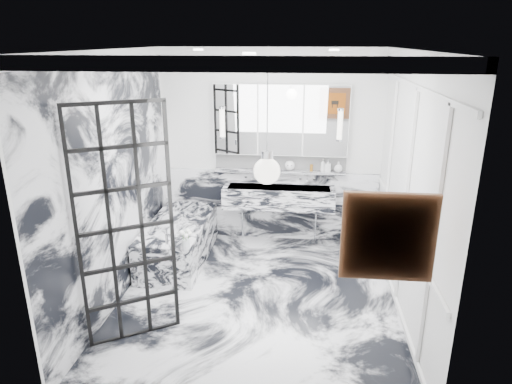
# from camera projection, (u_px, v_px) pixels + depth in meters

# --- Properties ---
(floor) EXTENTS (3.60, 3.60, 0.00)m
(floor) POSITION_uv_depth(u_px,v_px,m) (257.00, 298.00, 5.37)
(floor) COLOR white
(floor) RESTS_ON ground
(ceiling) EXTENTS (3.60, 3.60, 0.00)m
(ceiling) POSITION_uv_depth(u_px,v_px,m) (257.00, 50.00, 4.48)
(ceiling) COLOR white
(ceiling) RESTS_ON wall_back
(wall_back) EXTENTS (3.60, 0.00, 3.60)m
(wall_back) POSITION_uv_depth(u_px,v_px,m) (270.00, 148.00, 6.62)
(wall_back) COLOR white
(wall_back) RESTS_ON floor
(wall_front) EXTENTS (3.60, 0.00, 3.60)m
(wall_front) POSITION_uv_depth(u_px,v_px,m) (229.00, 262.00, 3.23)
(wall_front) COLOR white
(wall_front) RESTS_ON floor
(wall_left) EXTENTS (0.00, 3.60, 3.60)m
(wall_left) POSITION_uv_depth(u_px,v_px,m) (115.00, 180.00, 5.09)
(wall_left) COLOR white
(wall_left) RESTS_ON floor
(wall_right) EXTENTS (0.00, 3.60, 3.60)m
(wall_right) POSITION_uv_depth(u_px,v_px,m) (409.00, 190.00, 4.76)
(wall_right) COLOR white
(wall_right) RESTS_ON floor
(marble_clad_back) EXTENTS (3.18, 0.05, 1.05)m
(marble_clad_back) POSITION_uv_depth(u_px,v_px,m) (269.00, 205.00, 6.88)
(marble_clad_back) COLOR white
(marble_clad_back) RESTS_ON floor
(marble_clad_left) EXTENTS (0.02, 3.56, 2.68)m
(marble_clad_left) POSITION_uv_depth(u_px,v_px,m) (116.00, 185.00, 5.11)
(marble_clad_left) COLOR white
(marble_clad_left) RESTS_ON floor
(panel_molding) EXTENTS (0.03, 3.40, 2.30)m
(panel_molding) POSITION_uv_depth(u_px,v_px,m) (406.00, 199.00, 4.79)
(panel_molding) COLOR white
(panel_molding) RESTS_ON floor
(soap_bottle_a) EXTENTS (0.09, 0.09, 0.19)m
(soap_bottle_a) POSITION_uv_depth(u_px,v_px,m) (323.00, 165.00, 6.53)
(soap_bottle_a) COLOR #8C5919
(soap_bottle_a) RESTS_ON ledge
(soap_bottle_b) EXTENTS (0.09, 0.09, 0.18)m
(soap_bottle_b) POSITION_uv_depth(u_px,v_px,m) (328.00, 166.00, 6.52)
(soap_bottle_b) COLOR #4C4C51
(soap_bottle_b) RESTS_ON ledge
(soap_bottle_c) EXTENTS (0.14, 0.14, 0.15)m
(soap_bottle_c) POSITION_uv_depth(u_px,v_px,m) (338.00, 167.00, 6.51)
(soap_bottle_c) COLOR silver
(soap_bottle_c) RESTS_ON ledge
(face_pot) EXTENTS (0.15, 0.15, 0.15)m
(face_pot) POSITION_uv_depth(u_px,v_px,m) (290.00, 166.00, 6.58)
(face_pot) COLOR white
(face_pot) RESTS_ON ledge
(amber_bottle) EXTENTS (0.04, 0.04, 0.10)m
(amber_bottle) POSITION_uv_depth(u_px,v_px,m) (311.00, 168.00, 6.56)
(amber_bottle) COLOR #8C5919
(amber_bottle) RESTS_ON ledge
(flower_vase) EXTENTS (0.08, 0.08, 0.12)m
(flower_vase) POSITION_uv_depth(u_px,v_px,m) (186.00, 244.00, 5.36)
(flower_vase) COLOR silver
(flower_vase) RESTS_ON bathtub
(crittall_door) EXTENTS (0.78, 0.49, 2.38)m
(crittall_door) POSITION_uv_depth(u_px,v_px,m) (126.00, 228.00, 4.34)
(crittall_door) COLOR black
(crittall_door) RESTS_ON floor
(artwork) EXTENTS (0.53, 0.05, 0.53)m
(artwork) POSITION_uv_depth(u_px,v_px,m) (388.00, 237.00, 3.08)
(artwork) COLOR #CC5914
(artwork) RESTS_ON wall_front
(pendant_light) EXTENTS (0.22, 0.22, 0.22)m
(pendant_light) POSITION_uv_depth(u_px,v_px,m) (267.00, 171.00, 3.71)
(pendant_light) COLOR white
(pendant_light) RESTS_ON ceiling
(trough_sink) EXTENTS (1.60, 0.45, 0.30)m
(trough_sink) POSITION_uv_depth(u_px,v_px,m) (279.00, 197.00, 6.59)
(trough_sink) COLOR silver
(trough_sink) RESTS_ON wall_back
(ledge) EXTENTS (1.90, 0.14, 0.04)m
(ledge) POSITION_uv_depth(u_px,v_px,m) (280.00, 171.00, 6.64)
(ledge) COLOR silver
(ledge) RESTS_ON wall_back
(subway_tile) EXTENTS (1.90, 0.03, 0.23)m
(subway_tile) POSITION_uv_depth(u_px,v_px,m) (280.00, 161.00, 6.65)
(subway_tile) COLOR white
(subway_tile) RESTS_ON wall_back
(mirror_cabinet) EXTENTS (1.90, 0.16, 1.00)m
(mirror_cabinet) POSITION_uv_depth(u_px,v_px,m) (281.00, 120.00, 6.40)
(mirror_cabinet) COLOR white
(mirror_cabinet) RESTS_ON wall_back
(sconce_left) EXTENTS (0.07, 0.07, 0.40)m
(sconce_left) POSITION_uv_depth(u_px,v_px,m) (222.00, 123.00, 6.41)
(sconce_left) COLOR white
(sconce_left) RESTS_ON mirror_cabinet
(sconce_right) EXTENTS (0.07, 0.07, 0.40)m
(sconce_right) POSITION_uv_depth(u_px,v_px,m) (340.00, 125.00, 6.24)
(sconce_right) COLOR white
(sconce_right) RESTS_ON mirror_cabinet
(bathtub) EXTENTS (0.75, 1.65, 0.55)m
(bathtub) POSITION_uv_depth(u_px,v_px,m) (179.00, 241.00, 6.25)
(bathtub) COLOR silver
(bathtub) RESTS_ON floor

